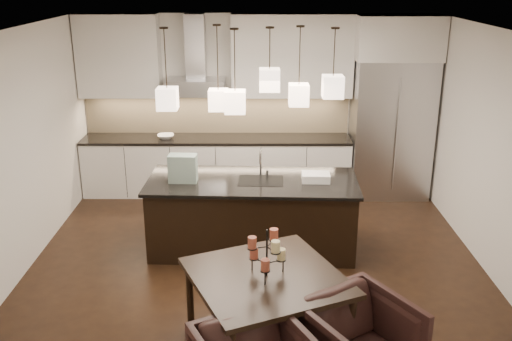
{
  "coord_description": "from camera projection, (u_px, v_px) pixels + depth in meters",
  "views": [
    {
      "loc": [
        0.0,
        -6.22,
        3.4
      ],
      "look_at": [
        0.0,
        0.2,
        1.15
      ],
      "focal_mm": 40.0,
      "sensor_mm": 36.0,
      "label": 1
    }
  ],
  "objects": [
    {
      "name": "floor",
      "position": [
        256.0,
        265.0,
        6.99
      ],
      "size": [
        5.5,
        5.5,
        0.02
      ],
      "primitive_type": "cube",
      "color": "black",
      "rests_on": "ground"
    },
    {
      "name": "ceiling",
      "position": [
        256.0,
        30.0,
        6.06
      ],
      "size": [
        5.5,
        5.5,
        0.02
      ],
      "primitive_type": "cube",
      "color": "white",
      "rests_on": "wall_back"
    },
    {
      "name": "wall_back",
      "position": [
        256.0,
        103.0,
        9.13
      ],
      "size": [
        5.5,
        0.02,
        2.8
      ],
      "primitive_type": "cube",
      "color": "silver",
      "rests_on": "ground"
    },
    {
      "name": "wall_front",
      "position": [
        256.0,
        278.0,
        3.92
      ],
      "size": [
        5.5,
        0.02,
        2.8
      ],
      "primitive_type": "cube",
      "color": "silver",
      "rests_on": "ground"
    },
    {
      "name": "wall_left",
      "position": [
        16.0,
        156.0,
        6.53
      ],
      "size": [
        0.02,
        5.5,
        2.8
      ],
      "primitive_type": "cube",
      "color": "silver",
      "rests_on": "ground"
    },
    {
      "name": "wall_right",
      "position": [
        497.0,
        156.0,
        6.53
      ],
      "size": [
        0.02,
        5.5,
        2.8
      ],
      "primitive_type": "cube",
      "color": "silver",
      "rests_on": "ground"
    },
    {
      "name": "refrigerator",
      "position": [
        391.0,
        129.0,
        8.88
      ],
      "size": [
        1.2,
        0.72,
        2.15
      ],
      "primitive_type": "cube",
      "color": "#B7B7BA",
      "rests_on": "floor"
    },
    {
      "name": "fridge_panel",
      "position": [
        398.0,
        37.0,
        8.42
      ],
      "size": [
        1.26,
        0.72,
        0.65
      ],
      "primitive_type": "cube",
      "color": "silver",
      "rests_on": "refrigerator"
    },
    {
      "name": "lower_cabinets",
      "position": [
        217.0,
        166.0,
        9.14
      ],
      "size": [
        4.21,
        0.62,
        0.88
      ],
      "primitive_type": "cube",
      "color": "silver",
      "rests_on": "floor"
    },
    {
      "name": "countertop",
      "position": [
        216.0,
        139.0,
        8.99
      ],
      "size": [
        4.21,
        0.66,
        0.04
      ],
      "primitive_type": "cube",
      "color": "black",
      "rests_on": "lower_cabinets"
    },
    {
      "name": "backsplash",
      "position": [
        217.0,
        114.0,
        9.16
      ],
      "size": [
        4.21,
        0.02,
        0.63
      ],
      "primitive_type": "cube",
      "color": "tan",
      "rests_on": "countertop"
    },
    {
      "name": "upper_cab_left",
      "position": [
        119.0,
        56.0,
        8.7
      ],
      "size": [
        1.25,
        0.35,
        1.25
      ],
      "primitive_type": "cube",
      "color": "silver",
      "rests_on": "wall_back"
    },
    {
      "name": "upper_cab_right",
      "position": [
        292.0,
        56.0,
        8.7
      ],
      "size": [
        1.85,
        0.35,
        1.25
      ],
      "primitive_type": "cube",
      "color": "silver",
      "rests_on": "wall_back"
    },
    {
      "name": "hood_canopy",
      "position": [
        196.0,
        87.0,
        8.76
      ],
      "size": [
        0.9,
        0.52,
        0.24
      ],
      "primitive_type": "cube",
      "color": "#B7B7BA",
      "rests_on": "wall_back"
    },
    {
      "name": "hood_chimney",
      "position": [
        195.0,
        46.0,
        8.67
      ],
      "size": [
        0.3,
        0.28,
        0.96
      ],
      "primitive_type": "cube",
      "color": "#B7B7BA",
      "rests_on": "hood_canopy"
    },
    {
      "name": "fruit_bowl",
      "position": [
        166.0,
        136.0,
        8.92
      ],
      "size": [
        0.29,
        0.29,
        0.06
      ],
      "primitive_type": "imported",
      "rotation": [
        0.0,
        0.0,
        0.13
      ],
      "color": "silver",
      "rests_on": "countertop"
    },
    {
      "name": "island_body",
      "position": [
        252.0,
        216.0,
        7.27
      ],
      "size": [
        2.58,
        1.12,
        0.89
      ],
      "primitive_type": "cube",
      "rotation": [
        0.0,
        0.0,
        -0.04
      ],
      "color": "black",
      "rests_on": "floor"
    },
    {
      "name": "island_top",
      "position": [
        252.0,
        182.0,
        7.11
      ],
      "size": [
        2.66,
        1.21,
        0.04
      ],
      "primitive_type": "cube",
      "rotation": [
        0.0,
        0.0,
        -0.04
      ],
      "color": "black",
      "rests_on": "island_body"
    },
    {
      "name": "faucet",
      "position": [
        261.0,
        163.0,
        7.13
      ],
      "size": [
        0.11,
        0.25,
        0.39
      ],
      "primitive_type": null,
      "rotation": [
        0.0,
        0.0,
        -0.04
      ],
      "color": "silver",
      "rests_on": "island_top"
    },
    {
      "name": "tote_bag",
      "position": [
        183.0,
        168.0,
        7.0
      ],
      "size": [
        0.35,
        0.2,
        0.35
      ],
      "primitive_type": "cube",
      "rotation": [
        0.0,
        0.0,
        -0.04
      ],
      "color": "#1E4932",
      "rests_on": "island_top"
    },
    {
      "name": "food_container",
      "position": [
        316.0,
        177.0,
        7.06
      ],
      "size": [
        0.36,
        0.26,
        0.1
      ],
      "primitive_type": "cube",
      "rotation": [
        0.0,
        0.0,
        -0.04
      ],
      "color": "silver",
      "rests_on": "island_top"
    },
    {
      "name": "dining_table",
      "position": [
        266.0,
        312.0,
        5.32
      ],
      "size": [
        1.71,
        1.71,
        0.78
      ],
      "primitive_type": null,
      "rotation": [
        0.0,
        0.0,
        0.42
      ],
      "color": "black",
      "rests_on": "floor"
    },
    {
      "name": "candelabra",
      "position": [
        267.0,
        253.0,
        5.12
      ],
      "size": [
        0.49,
        0.49,
        0.46
      ],
      "primitive_type": null,
      "rotation": [
        0.0,
        0.0,
        0.42
      ],
      "color": "black",
      "rests_on": "dining_table"
    },
    {
      "name": "candle_a",
      "position": [
        281.0,
        254.0,
        5.19
      ],
      "size": [
        0.1,
        0.1,
        0.1
      ],
      "primitive_type": "cylinder",
      "rotation": [
        0.0,
        0.0,
        0.42
      ],
      "color": "beige",
      "rests_on": "candelabra"
    },
    {
      "name": "candle_b",
      "position": [
        254.0,
        253.0,
        5.21
      ],
      "size": [
        0.1,
        0.1,
        0.1
      ],
      "primitive_type": "cylinder",
      "rotation": [
        0.0,
        0.0,
        0.42
      ],
      "color": "#C0553C",
      "rests_on": "candelabra"
    },
    {
      "name": "candle_c",
      "position": [
        265.0,
        265.0,
        5.0
      ],
      "size": [
        0.1,
        0.1,
        0.1
      ],
      "primitive_type": "cylinder",
      "rotation": [
        0.0,
        0.0,
        0.42
      ],
      "color": "#9F4A35",
      "rests_on": "candelabra"
    },
    {
      "name": "candle_d",
      "position": [
        274.0,
        234.0,
        5.2
      ],
      "size": [
        0.1,
        0.1,
        0.1
      ],
      "primitive_type": "cylinder",
      "rotation": [
        0.0,
        0.0,
        0.42
      ],
      "color": "#C0553C",
      "rests_on": "candelabra"
    },
    {
      "name": "candle_e",
      "position": [
        252.0,
        242.0,
        5.05
      ],
      "size": [
        0.1,
        0.1,
        0.1
      ],
      "primitive_type": "cylinder",
      "rotation": [
        0.0,
        0.0,
        0.42
      ],
      "color": "#9F4A35",
      "rests_on": "candelabra"
    },
    {
      "name": "candle_f",
      "position": [
        276.0,
        247.0,
        4.97
      ],
      "size": [
        0.1,
        0.1,
        0.1
      ],
      "primitive_type": "cylinder",
      "rotation": [
        0.0,
        0.0,
        0.42
      ],
      "color": "beige",
      "rests_on": "candelabra"
    },
    {
      "name": "pendant_a",
      "position": [
        167.0,
        99.0,
        6.74
      ],
      "size": [
        0.24,
        0.24,
        0.26
      ],
      "primitive_type": "cube",
      "color": "beige",
      "rests_on": "ceiling"
    },
    {
      "name": "pendant_b",
      "position": [
        218.0,
        100.0,
        7.12
      ],
      "size": [
        0.24,
        0.24,
        0.26
      ],
      "primitive_type": "cube",
      "color": "beige",
      "rests_on": "ceiling"
    },
    {
      "name": "pendant_c",
      "position": [
        269.0,
        80.0,
        6.71
      ],
      "size": [
        0.24,
        0.24,
        0.26
      ],
      "primitive_type": "cube",
      "color": "beige",
      "rests_on": "ceiling"
    },
    {
      "name": "pendant_d",
      "position": [
        299.0,
        95.0,
        6.92
      ],
      "size": [
        0.24,
        0.24,
        0.26
      ],
      "primitive_type": "cube",
      "color": "beige",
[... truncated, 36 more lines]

